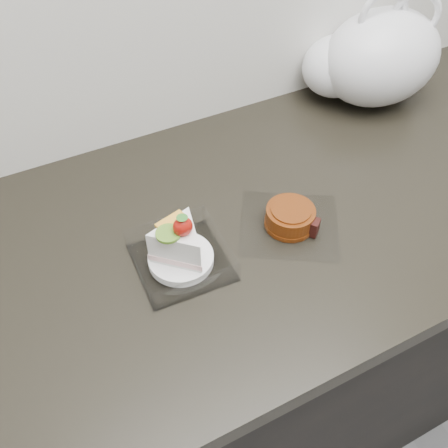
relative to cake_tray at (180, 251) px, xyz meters
name	(u,v)px	position (x,y,z in m)	size (l,w,h in m)	color
counter	(278,328)	(0.25, 0.04, -0.48)	(2.04, 0.64, 0.90)	black
cake_tray	(180,251)	(0.00, 0.00, 0.00)	(0.15, 0.15, 0.11)	white
mooncake_wrap	(291,219)	(0.20, -0.01, -0.01)	(0.23, 0.23, 0.04)	white
plastic_bag	(372,59)	(0.57, 0.25, 0.07)	(0.34, 0.28, 0.25)	silver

